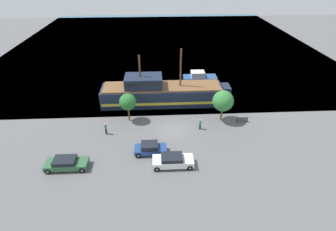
{
  "coord_description": "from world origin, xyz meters",
  "views": [
    {
      "loc": [
        -2.37,
        -30.5,
        21.2
      ],
      "look_at": [
        -0.64,
        2.0,
        1.2
      ],
      "focal_mm": 28.0,
      "sensor_mm": 36.0,
      "label": 1
    }
  ],
  "objects_px": {
    "parked_car_curb_front": "(150,148)",
    "bench_promenade_east": "(242,119)",
    "pirate_ship": "(161,93)",
    "parked_car_curb_mid": "(66,163)",
    "moored_boat_dockside": "(199,78)",
    "pedestrian_walking_near": "(106,129)",
    "fire_hydrant": "(156,141)",
    "pedestrian_walking_far": "(200,124)",
    "parked_car_curb_rear": "(173,161)"
  },
  "relations": [
    {
      "from": "parked_car_curb_front",
      "to": "bench_promenade_east",
      "type": "relative_size",
      "value": 2.42
    },
    {
      "from": "pirate_ship",
      "to": "parked_car_curb_mid",
      "type": "height_order",
      "value": "pirate_ship"
    },
    {
      "from": "parked_car_curb_front",
      "to": "moored_boat_dockside",
      "type": "bearing_deg",
      "value": 65.98
    },
    {
      "from": "bench_promenade_east",
      "to": "pedestrian_walking_near",
      "type": "xyz_separation_m",
      "value": [
        -19.67,
        -2.04,
        0.43
      ]
    },
    {
      "from": "parked_car_curb_mid",
      "to": "fire_hydrant",
      "type": "distance_m",
      "value": 11.15
    },
    {
      "from": "pirate_ship",
      "to": "pedestrian_walking_far",
      "type": "xyz_separation_m",
      "value": [
        5.29,
        -8.11,
        -1.03
      ]
    },
    {
      "from": "pirate_ship",
      "to": "pedestrian_walking_near",
      "type": "height_order",
      "value": "pirate_ship"
    },
    {
      "from": "bench_promenade_east",
      "to": "parked_car_curb_rear",
      "type": "bearing_deg",
      "value": -140.73
    },
    {
      "from": "parked_car_curb_mid",
      "to": "parked_car_curb_rear",
      "type": "relative_size",
      "value": 1.01
    },
    {
      "from": "parked_car_curb_mid",
      "to": "parked_car_curb_rear",
      "type": "distance_m",
      "value": 12.32
    },
    {
      "from": "pedestrian_walking_far",
      "to": "parked_car_curb_rear",
      "type": "bearing_deg",
      "value": -120.71
    },
    {
      "from": "parked_car_curb_front",
      "to": "pedestrian_walking_far",
      "type": "distance_m",
      "value": 8.6
    },
    {
      "from": "parked_car_curb_mid",
      "to": "fire_hydrant",
      "type": "height_order",
      "value": "parked_car_curb_mid"
    },
    {
      "from": "moored_boat_dockside",
      "to": "parked_car_curb_front",
      "type": "bearing_deg",
      "value": -114.02
    },
    {
      "from": "parked_car_curb_front",
      "to": "pedestrian_walking_near",
      "type": "height_order",
      "value": "pedestrian_walking_near"
    },
    {
      "from": "parked_car_curb_front",
      "to": "bench_promenade_east",
      "type": "xyz_separation_m",
      "value": [
        13.55,
        6.5,
        -0.29
      ]
    },
    {
      "from": "pirate_ship",
      "to": "pedestrian_walking_near",
      "type": "distance_m",
      "value": 11.69
    },
    {
      "from": "pedestrian_walking_far",
      "to": "pirate_ship",
      "type": "bearing_deg",
      "value": 123.09
    },
    {
      "from": "parked_car_curb_front",
      "to": "bench_promenade_east",
      "type": "bearing_deg",
      "value": 25.64
    },
    {
      "from": "parked_car_curb_front",
      "to": "parked_car_curb_rear",
      "type": "xyz_separation_m",
      "value": [
        2.63,
        -2.43,
        0.02
      ]
    },
    {
      "from": "bench_promenade_east",
      "to": "pedestrian_walking_near",
      "type": "relative_size",
      "value": 0.96
    },
    {
      "from": "pirate_ship",
      "to": "parked_car_curb_mid",
      "type": "distance_m",
      "value": 19.07
    },
    {
      "from": "moored_boat_dockside",
      "to": "pedestrian_walking_near",
      "type": "xyz_separation_m",
      "value": [
        -15.58,
        -16.77,
        0.07
      ]
    },
    {
      "from": "pirate_ship",
      "to": "pedestrian_walking_far",
      "type": "relative_size",
      "value": 13.1
    },
    {
      "from": "parked_car_curb_front",
      "to": "pirate_ship",
      "type": "bearing_deg",
      "value": 82.44
    },
    {
      "from": "moored_boat_dockside",
      "to": "parked_car_curb_rear",
      "type": "distance_m",
      "value": 24.63
    },
    {
      "from": "parked_car_curb_mid",
      "to": "bench_promenade_east",
      "type": "relative_size",
      "value": 2.95
    },
    {
      "from": "parked_car_curb_front",
      "to": "parked_car_curb_mid",
      "type": "xyz_separation_m",
      "value": [
        -9.68,
        -2.16,
        -0.04
      ]
    },
    {
      "from": "parked_car_curb_rear",
      "to": "fire_hydrant",
      "type": "xyz_separation_m",
      "value": [
        -1.93,
        4.33,
        -0.33
      ]
    },
    {
      "from": "parked_car_curb_rear",
      "to": "pirate_ship",
      "type": "bearing_deg",
      "value": 93.3
    },
    {
      "from": "parked_car_curb_front",
      "to": "pedestrian_walking_far",
      "type": "bearing_deg",
      "value": 35.27
    },
    {
      "from": "bench_promenade_east",
      "to": "pirate_ship",
      "type": "bearing_deg",
      "value": 150.93
    },
    {
      "from": "parked_car_curb_mid",
      "to": "pedestrian_walking_near",
      "type": "distance_m",
      "value": 7.52
    },
    {
      "from": "pirate_ship",
      "to": "parked_car_curb_rear",
      "type": "relative_size",
      "value": 4.41
    },
    {
      "from": "parked_car_curb_rear",
      "to": "pedestrian_walking_near",
      "type": "relative_size",
      "value": 2.81
    },
    {
      "from": "pedestrian_walking_far",
      "to": "parked_car_curb_mid",
      "type": "bearing_deg",
      "value": -156.91
    },
    {
      "from": "parked_car_curb_front",
      "to": "fire_hydrant",
      "type": "height_order",
      "value": "parked_car_curb_front"
    },
    {
      "from": "parked_car_curb_rear",
      "to": "parked_car_curb_mid",
      "type": "bearing_deg",
      "value": 178.74
    },
    {
      "from": "parked_car_curb_front",
      "to": "fire_hydrant",
      "type": "bearing_deg",
      "value": 69.83
    },
    {
      "from": "moored_boat_dockside",
      "to": "parked_car_curb_mid",
      "type": "distance_m",
      "value": 30.23
    },
    {
      "from": "parked_car_curb_front",
      "to": "parked_car_curb_mid",
      "type": "bearing_deg",
      "value": -167.45
    },
    {
      "from": "pedestrian_walking_far",
      "to": "fire_hydrant",
      "type": "bearing_deg",
      "value": -154.16
    },
    {
      "from": "fire_hydrant",
      "to": "bench_promenade_east",
      "type": "bearing_deg",
      "value": 19.69
    },
    {
      "from": "moored_boat_dockside",
      "to": "parked_car_curb_mid",
      "type": "height_order",
      "value": "moored_boat_dockside"
    },
    {
      "from": "pirate_ship",
      "to": "parked_car_curb_front",
      "type": "distance_m",
      "value": 13.24
    },
    {
      "from": "parked_car_curb_mid",
      "to": "parked_car_curb_rear",
      "type": "bearing_deg",
      "value": -1.26
    },
    {
      "from": "pirate_ship",
      "to": "fire_hydrant",
      "type": "bearing_deg",
      "value": -95.29
    },
    {
      "from": "pedestrian_walking_far",
      "to": "bench_promenade_east",
      "type": "bearing_deg",
      "value": 13.25
    },
    {
      "from": "bench_promenade_east",
      "to": "pedestrian_walking_near",
      "type": "height_order",
      "value": "pedestrian_walking_near"
    },
    {
      "from": "pirate_ship",
      "to": "parked_car_curb_mid",
      "type": "xyz_separation_m",
      "value": [
        -11.42,
        -15.23,
        -1.15
      ]
    }
  ]
}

